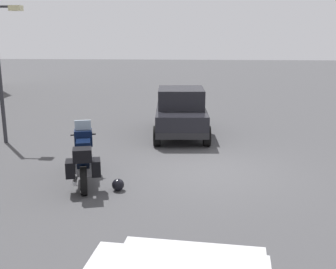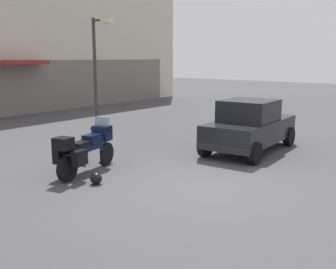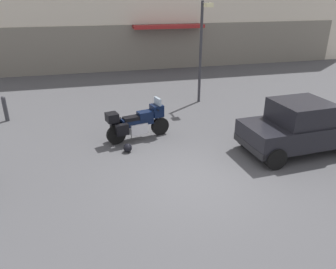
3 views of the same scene
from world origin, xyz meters
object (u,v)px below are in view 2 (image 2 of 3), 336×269
(motorcycle, at_px, (86,149))
(helmet, at_px, (96,179))
(streetlamp_curbside, at_px, (98,65))
(car_hatchback_near, at_px, (250,126))

(motorcycle, relative_size, helmet, 7.96)
(helmet, relative_size, streetlamp_curbside, 0.06)
(car_hatchback_near, bearing_deg, motorcycle, 152.54)
(streetlamp_curbside, bearing_deg, motorcycle, -135.94)
(motorcycle, height_order, helmet, motorcycle)
(motorcycle, height_order, car_hatchback_near, car_hatchback_near)
(motorcycle, bearing_deg, car_hatchback_near, -37.95)
(helmet, bearing_deg, streetlamp_curbside, 47.19)
(car_hatchback_near, relative_size, streetlamp_curbside, 0.91)
(motorcycle, distance_m, car_hatchback_near, 5.25)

